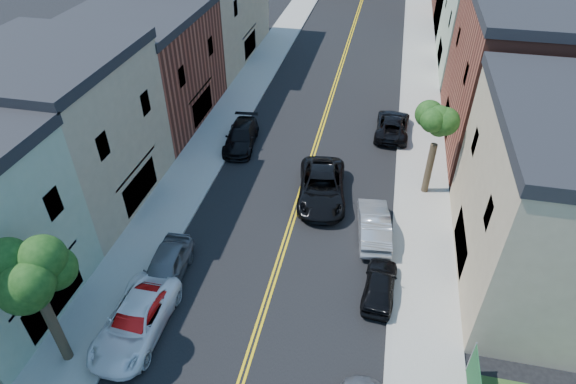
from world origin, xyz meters
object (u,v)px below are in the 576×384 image
Objects in this scene: white_pickup at (135,321)px; black_suv_lane at (322,187)px; silver_car_right at (374,225)px; dark_car_right_far at (393,125)px; black_car_left at (241,137)px; black_car_right at (380,285)px; red_sedan at (138,319)px; grey_car_left at (166,268)px.

white_pickup is 0.89× the size of black_suv_lane.
silver_car_right is (10.39, 9.13, 0.02)m from white_pickup.
silver_car_right reaches higher than white_pickup.
silver_car_right reaches higher than dark_car_right_far.
black_car_right is (11.00, -12.43, -0.08)m from black_car_left.
red_sedan is 3.30m from grey_car_left.
white_pickup is 17.15m from black_car_left.
black_car_right is 0.74× the size of dark_car_right_far.
grey_car_left is (0.00, 3.44, 0.02)m from white_pickup.
black_car_left is (-0.05, 17.00, 0.02)m from red_sedan.
grey_car_left is 0.88× the size of dark_car_right_far.
silver_car_right is at bearing 44.67° from red_sedan.
red_sedan is at bearing -95.63° from black_car_left.
grey_car_left reaches higher than white_pickup.
black_suv_lane reaches higher than black_car_right.
grey_car_left reaches higher than black_car_right.
red_sedan is 1.13× the size of black_car_right.
grey_car_left reaches higher than black_car_left.
silver_car_right reaches higher than red_sedan.
grey_car_left is at bearing -136.22° from black_suv_lane.
white_pickup is at bearing -105.75° from red_sedan.
red_sedan is 0.79× the size of white_pickup.
grey_car_left is 11.00m from black_suv_lane.
dark_car_right_far is at bearing 54.45° from grey_car_left.
black_car_left is 0.82× the size of black_suv_lane.
white_pickup is 1.16× the size of silver_car_right.
black_suv_lane reaches higher than dark_car_right_far.
red_sedan is 0.91× the size of silver_car_right.
silver_car_right is 0.91× the size of dark_car_right_far.
dark_car_right_far is at bearing 14.85° from black_car_left.
dark_car_right_far is (0.00, 16.58, 0.07)m from black_car_right.
red_sedan is at bearing -127.38° from black_suv_lane.
red_sedan is 0.86× the size of black_car_left.
silver_car_right is at bearing -47.03° from black_suv_lane.
white_pickup is 11.97m from black_car_right.
grey_car_left is at bearing 9.99° from black_car_right.
black_suv_lane is at bearing 63.78° from red_sedan.
dark_car_right_far is (11.00, 21.30, -0.04)m from white_pickup.
silver_car_right is 4.55m from black_suv_lane.
black_suv_lane is (-3.50, 2.89, 0.08)m from silver_car_right.
black_suv_lane reaches higher than black_car_left.
dark_car_right_far is at bearing -86.63° from black_car_right.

